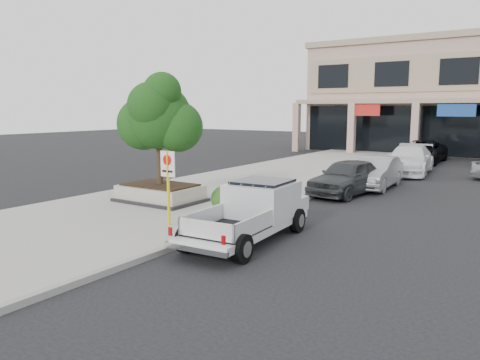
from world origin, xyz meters
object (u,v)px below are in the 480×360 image
object	(u,v)px
no_parking_sign	(168,178)
pickup_truck	(247,213)
planter	(160,193)
curb_car_a	(347,177)
curb_car_d	(422,152)
planter_tree	(164,116)
curb_car_c	(409,160)
curb_car_b	(375,173)

from	to	relation	value
no_parking_sign	pickup_truck	bearing A→B (deg)	6.07
planter	curb_car_a	bearing A→B (deg)	49.63
pickup_truck	curb_car_d	bearing A→B (deg)	87.54
pickup_truck	planter	bearing A→B (deg)	153.20
no_parking_sign	pickup_truck	world-z (taller)	no_parking_sign
planter_tree	curb_car_c	world-z (taller)	planter_tree
planter_tree	curb_car_c	size ratio (longest dim) A/B	0.71
curb_car_b	planter_tree	bearing A→B (deg)	-126.24
pickup_truck	planter_tree	bearing A→B (deg)	151.33
pickup_truck	curb_car_d	distance (m)	23.09
curb_car_b	curb_car_d	size ratio (longest dim) A/B	0.81
planter_tree	no_parking_sign	bearing A→B (deg)	-46.14
curb_car_b	curb_car_d	bearing A→B (deg)	90.55
pickup_truck	curb_car_b	distance (m)	10.85
curb_car_b	curb_car_c	xyz separation A→B (m)	(0.08, 5.91, 0.07)
no_parking_sign	pickup_truck	size ratio (longest dim) A/B	0.45
planter	curb_car_b	world-z (taller)	curb_car_b
curb_car_b	planter	bearing A→B (deg)	-126.38
curb_car_a	curb_car_d	distance (m)	14.57
pickup_truck	curb_car_c	world-z (taller)	curb_car_c
pickup_truck	curb_car_c	bearing A→B (deg)	85.55
planter	no_parking_sign	world-z (taller)	no_parking_sign
curb_car_a	curb_car_c	world-z (taller)	curb_car_c
planter	curb_car_b	distance (m)	10.22
curb_car_a	curb_car_c	bearing A→B (deg)	93.20
curb_car_c	curb_car_d	world-z (taller)	curb_car_c
planter	no_parking_sign	bearing A→B (deg)	-43.15
planter_tree	curb_car_d	world-z (taller)	planter_tree
no_parking_sign	curb_car_b	world-z (taller)	no_parking_sign
planter_tree	planter	bearing A→B (deg)	-131.03
curb_car_c	curb_car_d	distance (m)	6.37
curb_car_c	curb_car_b	bearing A→B (deg)	-96.19
planter_tree	no_parking_sign	world-z (taller)	planter_tree
no_parking_sign	curb_car_b	bearing A→B (deg)	75.46
planter	planter_tree	world-z (taller)	planter_tree
pickup_truck	curb_car_d	xyz separation A→B (m)	(-0.39, 23.09, -0.04)
pickup_truck	curb_car_c	size ratio (longest dim) A/B	0.92
no_parking_sign	curb_car_b	size ratio (longest dim) A/B	0.51
no_parking_sign	curb_car_c	distance (m)	17.32
curb_car_a	curb_car_d	world-z (taller)	curb_car_a
no_parking_sign	curb_car_c	world-z (taller)	no_parking_sign
no_parking_sign	curb_car_b	distance (m)	11.53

